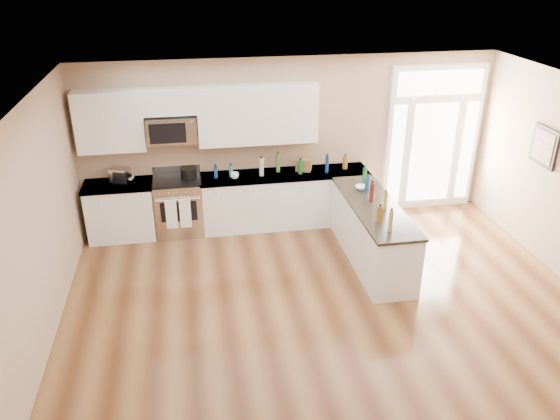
% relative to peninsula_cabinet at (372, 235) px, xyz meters
% --- Properties ---
extents(ground, '(8.00, 8.00, 0.00)m').
position_rel_peninsula_cabinet_xyz_m(ground, '(-0.93, -2.24, -0.43)').
color(ground, '#4F2A16').
extents(room_shell, '(8.00, 8.00, 8.00)m').
position_rel_peninsula_cabinet_xyz_m(room_shell, '(-0.93, -2.24, 1.27)').
color(room_shell, tan).
rests_on(room_shell, ground).
extents(back_cabinet_left, '(1.10, 0.66, 0.94)m').
position_rel_peninsula_cabinet_xyz_m(back_cabinet_left, '(-3.80, 1.45, 0.00)').
color(back_cabinet_left, white).
rests_on(back_cabinet_left, ground).
extents(back_cabinet_right, '(2.85, 0.66, 0.94)m').
position_rel_peninsula_cabinet_xyz_m(back_cabinet_right, '(-1.08, 1.45, 0.00)').
color(back_cabinet_right, white).
rests_on(back_cabinet_right, ground).
extents(peninsula_cabinet, '(0.69, 2.32, 0.94)m').
position_rel_peninsula_cabinet_xyz_m(peninsula_cabinet, '(0.00, 0.00, 0.00)').
color(peninsula_cabinet, white).
rests_on(peninsula_cabinet, ground).
extents(upper_cabinet_left, '(1.04, 0.33, 0.95)m').
position_rel_peninsula_cabinet_xyz_m(upper_cabinet_left, '(-3.81, 1.59, 1.49)').
color(upper_cabinet_left, white).
rests_on(upper_cabinet_left, room_shell).
extents(upper_cabinet_right, '(1.94, 0.33, 0.95)m').
position_rel_peninsula_cabinet_xyz_m(upper_cabinet_right, '(-1.50, 1.59, 1.49)').
color(upper_cabinet_right, white).
rests_on(upper_cabinet_right, room_shell).
extents(upper_cabinet_short, '(0.82, 0.33, 0.40)m').
position_rel_peninsula_cabinet_xyz_m(upper_cabinet_short, '(-2.88, 1.59, 1.77)').
color(upper_cabinet_short, white).
rests_on(upper_cabinet_short, room_shell).
extents(microwave, '(0.78, 0.41, 0.42)m').
position_rel_peninsula_cabinet_xyz_m(microwave, '(-2.88, 1.56, 1.33)').
color(microwave, silver).
rests_on(microwave, room_shell).
extents(entry_door, '(1.70, 0.10, 2.60)m').
position_rel_peninsula_cabinet_xyz_m(entry_door, '(1.62, 1.71, 0.87)').
color(entry_door, white).
rests_on(entry_door, ground).
extents(wall_art_near, '(0.05, 0.58, 0.58)m').
position_rel_peninsula_cabinet_xyz_m(wall_art_near, '(2.54, -0.04, 1.27)').
color(wall_art_near, black).
rests_on(wall_art_near, room_shell).
extents(kitchen_range, '(0.77, 0.69, 1.08)m').
position_rel_peninsula_cabinet_xyz_m(kitchen_range, '(-2.86, 1.45, 0.04)').
color(kitchen_range, silver).
rests_on(kitchen_range, ground).
extents(stockpot, '(0.30, 0.30, 0.19)m').
position_rel_peninsula_cabinet_xyz_m(stockpot, '(-2.66, 1.46, 0.61)').
color(stockpot, black).
rests_on(stockpot, kitchen_range).
extents(toaster_oven, '(0.35, 0.31, 0.24)m').
position_rel_peninsula_cabinet_xyz_m(toaster_oven, '(-3.74, 1.50, 0.63)').
color(toaster_oven, silver).
rests_on(toaster_oven, back_cabinet_left).
extents(cardboard_box, '(0.30, 0.26, 0.21)m').
position_rel_peninsula_cabinet_xyz_m(cardboard_box, '(-0.74, 1.53, 0.61)').
color(cardboard_box, brown).
rests_on(cardboard_box, back_cabinet_right).
extents(bowl_left, '(0.23, 0.23, 0.05)m').
position_rel_peninsula_cabinet_xyz_m(bowl_left, '(-3.65, 1.57, 0.53)').
color(bowl_left, white).
rests_on(bowl_left, back_cabinet_left).
extents(bowl_peninsula, '(0.21, 0.21, 0.06)m').
position_rel_peninsula_cabinet_xyz_m(bowl_peninsula, '(-0.03, 0.57, 0.53)').
color(bowl_peninsula, white).
rests_on(bowl_peninsula, peninsula_cabinet).
extents(cup_counter, '(0.14, 0.14, 0.10)m').
position_rel_peninsula_cabinet_xyz_m(cup_counter, '(-1.92, 1.35, 0.56)').
color(cup_counter, white).
rests_on(cup_counter, back_cabinet_right).
extents(counter_bottles, '(2.37, 2.44, 0.32)m').
position_rel_peninsula_cabinet_xyz_m(counter_bottles, '(-0.57, 0.75, 0.64)').
color(counter_bottles, '#19591E').
rests_on(counter_bottles, back_cabinet_right).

